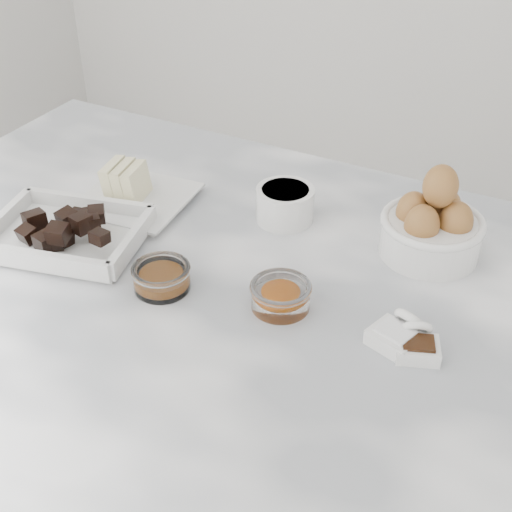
{
  "coord_description": "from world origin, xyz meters",
  "views": [
    {
      "loc": [
        0.38,
        -0.64,
        1.52
      ],
      "look_at": [
        0.02,
        0.03,
        0.98
      ],
      "focal_mm": 50.0,
      "sensor_mm": 36.0,
      "label": 1
    }
  ],
  "objects_px": {
    "honey_bowl": "(162,277)",
    "salt_spoon": "(398,334)",
    "vanilla_spoon": "(417,344)",
    "butter_plate": "(134,192)",
    "egg_bowl": "(432,226)",
    "sugar_ramekin": "(285,203)",
    "chocolate_dish": "(66,229)",
    "zest_bowl": "(281,295)"
  },
  "relations": [
    {
      "from": "honey_bowl",
      "to": "salt_spoon",
      "type": "height_order",
      "value": "salt_spoon"
    },
    {
      "from": "vanilla_spoon",
      "to": "honey_bowl",
      "type": "bearing_deg",
      "value": -173.82
    },
    {
      "from": "butter_plate",
      "to": "egg_bowl",
      "type": "relative_size",
      "value": 1.21
    },
    {
      "from": "egg_bowl",
      "to": "honey_bowl",
      "type": "bearing_deg",
      "value": -139.78
    },
    {
      "from": "butter_plate",
      "to": "honey_bowl",
      "type": "xyz_separation_m",
      "value": [
        0.16,
        -0.16,
        -0.0
      ]
    },
    {
      "from": "egg_bowl",
      "to": "sugar_ramekin",
      "type": "bearing_deg",
      "value": -176.34
    },
    {
      "from": "egg_bowl",
      "to": "vanilla_spoon",
      "type": "relative_size",
      "value": 1.98
    },
    {
      "from": "chocolate_dish",
      "to": "butter_plate",
      "type": "height_order",
      "value": "butter_plate"
    },
    {
      "from": "chocolate_dish",
      "to": "vanilla_spoon",
      "type": "height_order",
      "value": "chocolate_dish"
    },
    {
      "from": "honey_bowl",
      "to": "salt_spoon",
      "type": "bearing_deg",
      "value": 7.63
    },
    {
      "from": "egg_bowl",
      "to": "honey_bowl",
      "type": "relative_size",
      "value": 1.84
    },
    {
      "from": "egg_bowl",
      "to": "salt_spoon",
      "type": "xyz_separation_m",
      "value": [
        0.02,
        -0.2,
        -0.03
      ]
    },
    {
      "from": "egg_bowl",
      "to": "zest_bowl",
      "type": "bearing_deg",
      "value": -122.79
    },
    {
      "from": "egg_bowl",
      "to": "vanilla_spoon",
      "type": "distance_m",
      "value": 0.21
    },
    {
      "from": "sugar_ramekin",
      "to": "vanilla_spoon",
      "type": "bearing_deg",
      "value": -35.89
    },
    {
      "from": "butter_plate",
      "to": "zest_bowl",
      "type": "relative_size",
      "value": 2.2
    },
    {
      "from": "salt_spoon",
      "to": "egg_bowl",
      "type": "bearing_deg",
      "value": 96.28
    },
    {
      "from": "butter_plate",
      "to": "vanilla_spoon",
      "type": "height_order",
      "value": "butter_plate"
    },
    {
      "from": "sugar_ramekin",
      "to": "zest_bowl",
      "type": "distance_m",
      "value": 0.21
    },
    {
      "from": "butter_plate",
      "to": "egg_bowl",
      "type": "height_order",
      "value": "egg_bowl"
    },
    {
      "from": "egg_bowl",
      "to": "honey_bowl",
      "type": "height_order",
      "value": "egg_bowl"
    },
    {
      "from": "egg_bowl",
      "to": "vanilla_spoon",
      "type": "bearing_deg",
      "value": -77.08
    },
    {
      "from": "zest_bowl",
      "to": "vanilla_spoon",
      "type": "xyz_separation_m",
      "value": [
        0.18,
        -0.0,
        -0.01
      ]
    },
    {
      "from": "sugar_ramekin",
      "to": "egg_bowl",
      "type": "height_order",
      "value": "egg_bowl"
    },
    {
      "from": "butter_plate",
      "to": "honey_bowl",
      "type": "bearing_deg",
      "value": -45.06
    },
    {
      "from": "zest_bowl",
      "to": "vanilla_spoon",
      "type": "height_order",
      "value": "vanilla_spoon"
    },
    {
      "from": "egg_bowl",
      "to": "salt_spoon",
      "type": "distance_m",
      "value": 0.2
    },
    {
      "from": "honey_bowl",
      "to": "zest_bowl",
      "type": "xyz_separation_m",
      "value": [
        0.16,
        0.04,
        0.0
      ]
    },
    {
      "from": "butter_plate",
      "to": "honey_bowl",
      "type": "distance_m",
      "value": 0.22
    },
    {
      "from": "vanilla_spoon",
      "to": "egg_bowl",
      "type": "bearing_deg",
      "value": 102.92
    },
    {
      "from": "sugar_ramekin",
      "to": "salt_spoon",
      "type": "relative_size",
      "value": 1.09
    },
    {
      "from": "chocolate_dish",
      "to": "egg_bowl",
      "type": "relative_size",
      "value": 1.7
    },
    {
      "from": "sugar_ramekin",
      "to": "chocolate_dish",
      "type": "bearing_deg",
      "value": -140.51
    },
    {
      "from": "sugar_ramekin",
      "to": "vanilla_spoon",
      "type": "xyz_separation_m",
      "value": [
        0.27,
        -0.19,
        -0.02
      ]
    },
    {
      "from": "chocolate_dish",
      "to": "honey_bowl",
      "type": "height_order",
      "value": "chocolate_dish"
    },
    {
      "from": "sugar_ramekin",
      "to": "honey_bowl",
      "type": "bearing_deg",
      "value": -106.63
    },
    {
      "from": "sugar_ramekin",
      "to": "honey_bowl",
      "type": "relative_size",
      "value": 1.11
    },
    {
      "from": "butter_plate",
      "to": "sugar_ramekin",
      "type": "relative_size",
      "value": 2.0
    },
    {
      "from": "egg_bowl",
      "to": "salt_spoon",
      "type": "relative_size",
      "value": 1.81
    },
    {
      "from": "honey_bowl",
      "to": "vanilla_spoon",
      "type": "relative_size",
      "value": 1.08
    },
    {
      "from": "chocolate_dish",
      "to": "vanilla_spoon",
      "type": "relative_size",
      "value": 3.37
    },
    {
      "from": "zest_bowl",
      "to": "honey_bowl",
      "type": "bearing_deg",
      "value": -166.23
    }
  ]
}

